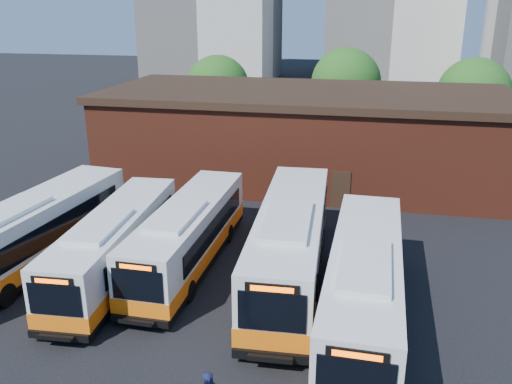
% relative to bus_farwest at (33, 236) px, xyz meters
% --- Properties ---
extents(ground, '(220.00, 220.00, 0.00)m').
position_rel_bus_farwest_xyz_m(ground, '(10.95, -2.77, -1.60)').
color(ground, black).
extents(bus_farwest, '(3.84, 13.12, 3.53)m').
position_rel_bus_farwest_xyz_m(bus_farwest, '(0.00, 0.00, 0.00)').
color(bus_farwest, silver).
rests_on(bus_farwest, ground).
extents(bus_west, '(3.19, 11.95, 3.22)m').
position_rel_bus_farwest_xyz_m(bus_west, '(4.28, 0.00, -0.14)').
color(bus_west, silver).
rests_on(bus_west, ground).
extents(bus_midwest, '(2.65, 12.08, 3.28)m').
position_rel_bus_farwest_xyz_m(bus_midwest, '(7.26, 1.69, -0.11)').
color(bus_midwest, silver).
rests_on(bus_midwest, ground).
extents(bus_mideast, '(3.54, 13.80, 3.72)m').
position_rel_bus_farwest_xyz_m(bus_mideast, '(12.30, 1.26, 0.09)').
color(bus_mideast, silver).
rests_on(bus_mideast, ground).
extents(bus_east, '(2.92, 13.03, 3.53)m').
position_rel_bus_farwest_xyz_m(bus_east, '(15.69, -1.91, 0.00)').
color(bus_east, silver).
rests_on(bus_east, ground).
extents(depot_building, '(28.60, 12.60, 6.40)m').
position_rel_bus_farwest_xyz_m(depot_building, '(10.95, 17.23, 1.66)').
color(depot_building, maroon).
rests_on(depot_building, ground).
extents(tree_west, '(6.00, 6.00, 7.65)m').
position_rel_bus_farwest_xyz_m(tree_west, '(0.95, 29.23, 3.04)').
color(tree_west, '#382314').
rests_on(tree_west, ground).
extents(tree_mid, '(6.56, 6.56, 8.36)m').
position_rel_bus_farwest_xyz_m(tree_mid, '(12.95, 31.23, 3.48)').
color(tree_mid, '#382314').
rests_on(tree_mid, ground).
extents(tree_east, '(6.24, 6.24, 7.96)m').
position_rel_bus_farwest_xyz_m(tree_east, '(23.95, 28.23, 3.23)').
color(tree_east, '#382314').
rests_on(tree_east, ground).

